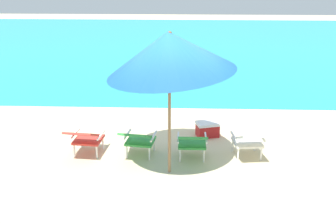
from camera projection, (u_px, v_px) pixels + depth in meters
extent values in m
plane|color=beige|center=(173.00, 95.00, 11.32)|extent=(40.00, 40.00, 0.00)
cube|color=#28B2B7|center=(178.00, 44.00, 18.68)|extent=(40.00, 18.00, 0.01)
cube|color=red|center=(88.00, 140.00, 7.70)|extent=(0.56, 0.54, 0.04)
cube|color=red|center=(81.00, 134.00, 7.27)|extent=(0.56, 0.56, 0.27)
cylinder|color=white|center=(82.00, 142.00, 7.97)|extent=(0.04, 0.04, 0.26)
cylinder|color=white|center=(103.00, 143.00, 7.92)|extent=(0.04, 0.04, 0.26)
cylinder|color=white|center=(74.00, 151.00, 7.58)|extent=(0.04, 0.04, 0.26)
cylinder|color=white|center=(97.00, 152.00, 7.53)|extent=(0.04, 0.04, 0.26)
cube|color=white|center=(75.00, 133.00, 7.69)|extent=(0.07, 0.50, 0.03)
cube|color=white|center=(101.00, 135.00, 7.63)|extent=(0.07, 0.50, 0.03)
cube|color=#338E3D|center=(141.00, 141.00, 7.64)|extent=(0.58, 0.57, 0.04)
cube|color=#338E3D|center=(135.00, 136.00, 7.21)|extent=(0.59, 0.58, 0.27)
cylinder|color=white|center=(132.00, 143.00, 7.93)|extent=(0.04, 0.04, 0.26)
cylinder|color=white|center=(154.00, 144.00, 7.85)|extent=(0.04, 0.04, 0.26)
cylinder|color=white|center=(127.00, 152.00, 7.54)|extent=(0.04, 0.04, 0.26)
cylinder|color=white|center=(149.00, 154.00, 7.47)|extent=(0.04, 0.04, 0.26)
cube|color=white|center=(127.00, 134.00, 7.65)|extent=(0.10, 0.50, 0.03)
cube|color=white|center=(154.00, 136.00, 7.56)|extent=(0.10, 0.50, 0.03)
cube|color=#338E3D|center=(192.00, 143.00, 7.53)|extent=(0.52, 0.50, 0.04)
cube|color=#338E3D|center=(193.00, 138.00, 7.10)|extent=(0.52, 0.52, 0.27)
cylinder|color=white|center=(180.00, 146.00, 7.79)|extent=(0.04, 0.04, 0.26)
cylinder|color=white|center=(203.00, 146.00, 7.78)|extent=(0.04, 0.04, 0.26)
cylinder|color=white|center=(180.00, 155.00, 7.40)|extent=(0.04, 0.04, 0.26)
cylinder|color=white|center=(204.00, 156.00, 7.38)|extent=(0.04, 0.04, 0.26)
cube|color=white|center=(178.00, 137.00, 7.50)|extent=(0.03, 0.50, 0.03)
cube|color=white|center=(206.00, 138.00, 7.48)|extent=(0.03, 0.50, 0.03)
cube|color=silver|center=(247.00, 142.00, 7.58)|extent=(0.57, 0.55, 0.04)
cube|color=silver|center=(253.00, 137.00, 7.15)|extent=(0.57, 0.57, 0.27)
cylinder|color=white|center=(233.00, 145.00, 7.82)|extent=(0.04, 0.04, 0.26)
cylinder|color=white|center=(255.00, 144.00, 7.85)|extent=(0.04, 0.04, 0.26)
cylinder|color=white|center=(238.00, 155.00, 7.42)|extent=(0.04, 0.04, 0.26)
cylinder|color=white|center=(261.00, 154.00, 7.45)|extent=(0.04, 0.04, 0.26)
cube|color=white|center=(234.00, 137.00, 7.53)|extent=(0.09, 0.50, 0.03)
cube|color=white|center=(261.00, 136.00, 7.56)|extent=(0.09, 0.50, 0.03)
cylinder|color=olive|center=(169.00, 124.00, 6.76)|extent=(0.05, 0.05, 1.85)
cone|color=blue|center=(170.00, 52.00, 6.34)|extent=(2.51, 2.47, 0.87)
sphere|color=#4C3823|center=(170.00, 33.00, 6.23)|extent=(0.07, 0.07, 0.07)
cube|color=red|center=(207.00, 130.00, 8.52)|extent=(0.52, 0.41, 0.26)
cube|color=white|center=(208.00, 123.00, 8.46)|extent=(0.54, 0.44, 0.06)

